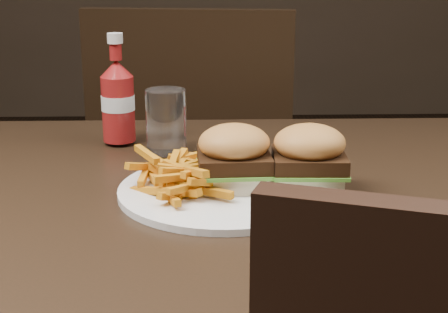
{
  "coord_description": "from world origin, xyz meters",
  "views": [
    {
      "loc": [
        0.07,
        -0.87,
        1.07
      ],
      "look_at": [
        0.1,
        0.0,
        0.8
      ],
      "focal_mm": 55.0,
      "sensor_mm": 36.0,
      "label": 1
    }
  ],
  "objects_px": {
    "ketchup_bottle": "(118,109)",
    "chair_far": "(202,200)",
    "dining_table": "(150,207)",
    "tumbler": "(166,121)",
    "plate": "(224,191)"
  },
  "relations": [
    {
      "from": "dining_table",
      "to": "plate",
      "type": "xyz_separation_m",
      "value": [
        0.1,
        -0.01,
        0.03
      ]
    },
    {
      "from": "chair_far",
      "to": "plate",
      "type": "distance_m",
      "value": 0.88
    },
    {
      "from": "chair_far",
      "to": "plate",
      "type": "relative_size",
      "value": 1.68
    },
    {
      "from": "plate",
      "to": "tumbler",
      "type": "xyz_separation_m",
      "value": [
        -0.09,
        0.19,
        0.05
      ]
    },
    {
      "from": "ketchup_bottle",
      "to": "tumbler",
      "type": "height_order",
      "value": "ketchup_bottle"
    },
    {
      "from": "dining_table",
      "to": "tumbler",
      "type": "distance_m",
      "value": 0.19
    },
    {
      "from": "dining_table",
      "to": "ketchup_bottle",
      "type": "height_order",
      "value": "ketchup_bottle"
    },
    {
      "from": "plate",
      "to": "ketchup_bottle",
      "type": "relative_size",
      "value": 2.62
    },
    {
      "from": "dining_table",
      "to": "tumbler",
      "type": "relative_size",
      "value": 12.09
    },
    {
      "from": "tumbler",
      "to": "chair_far",
      "type": "bearing_deg",
      "value": 85.32
    },
    {
      "from": "dining_table",
      "to": "ketchup_bottle",
      "type": "bearing_deg",
      "value": 105.81
    },
    {
      "from": "ketchup_bottle",
      "to": "tumbler",
      "type": "bearing_deg",
      "value": -37.76
    },
    {
      "from": "tumbler",
      "to": "ketchup_bottle",
      "type": "bearing_deg",
      "value": 142.24
    },
    {
      "from": "ketchup_bottle",
      "to": "chair_far",
      "type": "bearing_deg",
      "value": 76.72
    },
    {
      "from": "plate",
      "to": "ketchup_bottle",
      "type": "bearing_deg",
      "value": 124.04
    }
  ]
}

